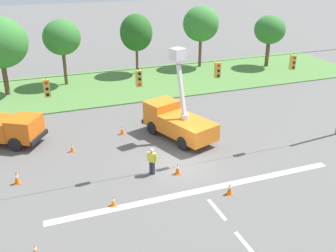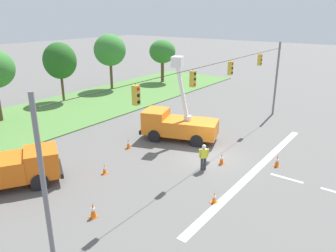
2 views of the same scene
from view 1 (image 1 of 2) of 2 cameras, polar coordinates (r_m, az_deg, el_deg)
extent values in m
plane|color=#605E5B|center=(25.85, 1.51, -5.41)|extent=(200.00, 200.00, 0.00)
cube|color=#517F3D|center=(41.78, -7.86, 5.90)|extent=(56.00, 12.00, 0.10)
cube|color=silver|center=(23.11, 4.81, -9.29)|extent=(17.60, 0.50, 0.01)
cube|color=silver|center=(21.64, 7.10, -11.93)|extent=(0.20, 2.00, 0.01)
cube|color=silver|center=(19.61, 11.28, -16.56)|extent=(0.20, 2.00, 0.01)
cylinder|color=black|center=(23.40, 1.68, 8.90)|extent=(26.00, 0.03, 0.03)
cylinder|color=black|center=(21.79, -17.35, 6.60)|extent=(0.02, 0.02, 0.10)
cube|color=gold|center=(21.93, -17.19, 5.28)|extent=(0.32, 0.28, 0.96)
cylinder|color=red|center=(21.69, -17.25, 5.96)|extent=(0.16, 0.05, 0.16)
cylinder|color=black|center=(21.78, -17.15, 5.16)|extent=(0.16, 0.05, 0.16)
cylinder|color=black|center=(21.88, -17.05, 4.36)|extent=(0.16, 0.05, 0.16)
cylinder|color=black|center=(22.61, -4.31, 8.19)|extent=(0.02, 0.02, 0.10)
cube|color=gold|center=(22.75, -4.27, 6.90)|extent=(0.32, 0.28, 0.96)
cylinder|color=black|center=(22.51, -4.17, 7.57)|extent=(0.16, 0.05, 0.16)
cylinder|color=black|center=(22.60, -4.15, 6.79)|extent=(0.16, 0.05, 0.16)
cylinder|color=red|center=(22.70, -4.13, 6.02)|extent=(0.16, 0.05, 0.16)
cylinder|color=black|center=(24.46, 7.25, 9.24)|extent=(0.02, 0.02, 0.10)
cube|color=gold|center=(24.59, 7.19, 8.05)|extent=(0.32, 0.28, 0.96)
cylinder|color=red|center=(24.38, 7.40, 8.68)|extent=(0.16, 0.05, 0.16)
cylinder|color=black|center=(24.46, 7.36, 7.95)|extent=(0.16, 0.05, 0.16)
cylinder|color=black|center=(24.54, 7.32, 7.23)|extent=(0.16, 0.05, 0.16)
cylinder|color=black|center=(27.45, 17.77, 9.88)|extent=(0.02, 0.02, 0.10)
cube|color=gold|center=(27.57, 17.63, 8.81)|extent=(0.32, 0.28, 0.96)
cylinder|color=red|center=(27.38, 17.92, 9.37)|extent=(0.16, 0.05, 0.16)
cylinder|color=black|center=(27.45, 17.83, 8.73)|extent=(0.16, 0.05, 0.16)
cylinder|color=black|center=(27.53, 17.75, 8.08)|extent=(0.16, 0.05, 0.16)
cylinder|color=brown|center=(41.05, -22.48, 6.09)|extent=(0.46, 0.46, 2.95)
cylinder|color=brown|center=(42.50, -14.71, 7.96)|extent=(0.34, 0.34, 3.39)
ellipsoid|color=#33752D|center=(41.78, -15.18, 12.32)|extent=(3.77, 3.91, 3.54)
cylinder|color=brown|center=(45.40, -4.51, 9.48)|extent=(0.28, 0.28, 3.18)
ellipsoid|color=#235B1E|center=(44.76, -4.64, 13.35)|extent=(3.59, 3.86, 4.06)
cylinder|color=brown|center=(48.34, 4.66, 10.46)|extent=(0.36, 0.36, 3.39)
ellipsoid|color=#387F33|center=(47.68, 4.80, 14.56)|extent=(4.24, 4.07, 4.10)
cylinder|color=brown|center=(49.87, 14.20, 9.99)|extent=(0.46, 0.46, 2.98)
ellipsoid|color=#33752D|center=(49.29, 14.55, 13.39)|extent=(3.57, 3.89, 3.34)
cube|color=orange|center=(28.29, 2.85, -0.27)|extent=(3.61, 4.69, 1.22)
cube|color=orange|center=(30.23, -0.92, 1.98)|extent=(2.74, 2.43, 1.83)
cube|color=#1E2838|center=(30.57, -1.66, 2.87)|extent=(1.95, 0.76, 0.83)
cube|color=black|center=(31.22, -2.03, 1.17)|extent=(2.30, 0.94, 0.30)
cylinder|color=black|center=(29.79, -2.26, -0.29)|extent=(0.59, 1.04, 1.00)
cylinder|color=black|center=(31.06, 0.93, 0.76)|extent=(0.59, 1.04, 1.00)
cylinder|color=black|center=(27.38, 2.18, -2.51)|extent=(0.59, 1.04, 1.00)
cylinder|color=black|center=(28.76, 5.43, -1.28)|extent=(0.59, 1.04, 1.00)
cylinder|color=silver|center=(28.18, 2.48, 1.39)|extent=(0.60, 0.60, 0.36)
cube|color=white|center=(27.81, 1.94, 5.41)|extent=(0.59, 1.13, 4.34)
cube|color=white|center=(27.49, 1.39, 10.39)|extent=(1.11, 1.05, 0.80)
cube|color=orange|center=(29.56, -20.05, -0.28)|extent=(2.77, 2.91, 1.59)
cube|color=#1E2838|center=(29.13, -19.02, 0.12)|extent=(1.13, 1.76, 0.72)
cube|color=black|center=(29.32, -18.17, -1.59)|extent=(1.37, 2.10, 0.30)
cylinder|color=black|center=(30.83, -19.28, -0.81)|extent=(1.00, 0.76, 1.00)
cylinder|color=black|center=(29.16, -21.30, -2.52)|extent=(1.00, 0.76, 1.00)
cylinder|color=#383842|center=(24.44, -2.10, -6.11)|extent=(0.18, 0.18, 0.85)
cylinder|color=#383842|center=(24.52, -2.53, -6.01)|extent=(0.18, 0.18, 0.85)
cube|color=yellow|center=(24.13, -2.35, -4.56)|extent=(0.46, 0.45, 0.60)
cube|color=silver|center=(24.13, -2.35, -4.56)|extent=(0.36, 0.35, 0.62)
cylinder|color=yellow|center=(24.01, -1.76, -4.62)|extent=(0.11, 0.11, 0.55)
cylinder|color=yellow|center=(24.22, -2.93, -4.38)|extent=(0.11, 0.11, 0.55)
sphere|color=tan|center=(23.93, -2.36, -3.65)|extent=(0.22, 0.22, 0.22)
sphere|color=white|center=(23.90, -2.36, -3.52)|extent=(0.26, 0.26, 0.26)
cube|color=orange|center=(25.32, -20.99, -7.77)|extent=(0.36, 0.36, 0.03)
cone|color=orange|center=(25.12, -21.13, -6.96)|extent=(0.32, 0.32, 0.79)
cylinder|color=white|center=(25.10, -21.14, -6.88)|extent=(0.20, 0.20, 0.14)
cone|color=orange|center=(19.44, -18.77, -16.62)|extent=(0.26, 0.26, 0.64)
cylinder|color=white|center=(19.42, -18.78, -16.54)|extent=(0.16, 0.16, 0.12)
cube|color=orange|center=(28.11, -13.72, -3.60)|extent=(0.36, 0.36, 0.03)
cone|color=orange|center=(27.97, -13.78, -3.01)|extent=(0.25, 0.25, 0.61)
cylinder|color=white|center=(27.95, -13.78, -2.95)|extent=(0.15, 0.15, 0.11)
cube|color=orange|center=(30.14, -6.65, -1.15)|extent=(0.36, 0.36, 0.03)
cone|color=orange|center=(29.99, -6.68, -0.50)|extent=(0.28, 0.28, 0.71)
cylinder|color=white|center=(29.98, -6.69, -0.44)|extent=(0.18, 0.18, 0.13)
cube|color=orange|center=(24.67, 1.40, -6.90)|extent=(0.36, 0.36, 0.03)
cone|color=orange|center=(24.48, 1.41, -6.12)|extent=(0.29, 0.29, 0.74)
cylinder|color=white|center=(24.46, 1.41, -6.05)|extent=(0.18, 0.18, 0.13)
cube|color=orange|center=(22.99, 8.89, -9.68)|extent=(0.36, 0.36, 0.03)
cone|color=orange|center=(22.78, 8.95, -8.86)|extent=(0.30, 0.30, 0.75)
cylinder|color=white|center=(22.76, 8.96, -8.78)|extent=(0.19, 0.19, 0.14)
cube|color=orange|center=(21.99, -7.94, -11.32)|extent=(0.36, 0.36, 0.03)
cone|color=orange|center=(21.82, -7.98, -10.67)|extent=(0.23, 0.23, 0.57)
cylinder|color=white|center=(21.80, -7.99, -10.61)|extent=(0.14, 0.14, 0.10)
camera|label=2|loc=(15.14, -63.20, -0.01)|focal=35.00mm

